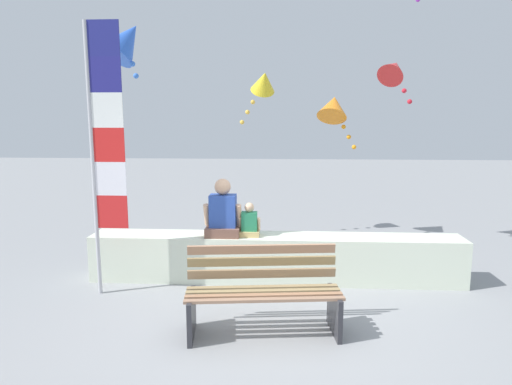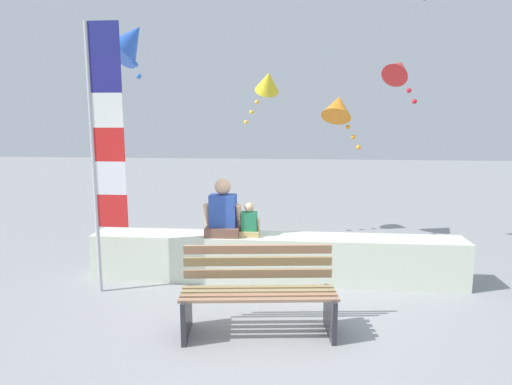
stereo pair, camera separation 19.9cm
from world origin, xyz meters
TOP-DOWN VIEW (x-y plane):
  - ground_plane at (0.00, 0.00)m, footprint 40.00×40.00m
  - seawall_ledge at (0.00, 1.21)m, footprint 5.12×0.53m
  - park_bench at (-0.10, -0.32)m, footprint 1.67×0.78m
  - person_adult at (-0.72, 1.17)m, footprint 0.52×0.38m
  - person_child at (-0.36, 1.17)m, footprint 0.30×0.22m
  - flag_banner at (-2.12, 0.59)m, footprint 0.43×0.05m
  - kite_blue at (-2.29, 2.11)m, footprint 0.96×0.94m
  - kite_red at (1.94, 3.09)m, footprint 0.68×0.73m
  - kite_yellow at (-0.27, 3.48)m, footprint 0.71×0.67m
  - kite_orange at (1.00, 3.52)m, footprint 0.78×0.82m

SIDE VIEW (x-z plane):
  - ground_plane at x=0.00m, z-range 0.00..0.00m
  - seawall_ledge at x=0.00m, z-range 0.00..0.64m
  - park_bench at x=-0.10m, z-range -0.02..0.86m
  - person_child at x=-0.36m, z-range 0.59..1.06m
  - person_adult at x=-0.72m, z-range 0.55..1.35m
  - flag_banner at x=-2.12m, z-range 0.28..3.67m
  - kite_orange at x=1.00m, z-range 1.90..2.98m
  - kite_yellow at x=-0.27m, z-range 2.35..3.40m
  - kite_red at x=1.94m, z-range 2.61..3.48m
  - kite_blue at x=-2.29m, z-range 2.90..3.89m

